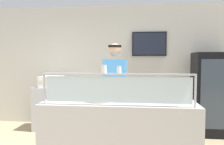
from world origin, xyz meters
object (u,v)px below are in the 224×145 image
(drink_fridge, at_px, (212,94))
(pizza_box_stack, at_px, (52,81))
(pepper_flake_shaker, at_px, (119,70))
(worker_figure, at_px, (115,90))
(pizza_tray, at_px, (99,99))
(pizza_server, at_px, (97,98))
(parmesan_shaker, at_px, (104,70))

(drink_fridge, relative_size, pizza_box_stack, 3.53)
(pepper_flake_shaker, bearing_deg, worker_figure, 98.43)
(pepper_flake_shaker, distance_m, worker_figure, 1.09)
(pizza_tray, relative_size, pizza_box_stack, 0.92)
(pizza_tray, relative_size, drink_fridge, 0.26)
(pizza_server, distance_m, parmesan_shaker, 0.51)
(pizza_tray, bearing_deg, pepper_flake_shaker, -46.83)
(pizza_server, relative_size, parmesan_shaker, 2.89)
(worker_figure, bearing_deg, drink_fridge, 29.06)
(pepper_flake_shaker, distance_m, drink_fridge, 2.70)
(pepper_flake_shaker, xyz_separation_m, pizza_box_stack, (-1.61, 1.99, -0.35))
(pizza_box_stack, bearing_deg, pizza_tray, -51.88)
(pizza_server, relative_size, pepper_flake_shaker, 3.32)
(parmesan_shaker, bearing_deg, drink_fridge, 47.54)
(drink_fridge, bearing_deg, pepper_flake_shaker, -129.61)
(pizza_tray, distance_m, pizza_box_stack, 2.12)
(parmesan_shaker, distance_m, drink_fridge, 2.81)
(pizza_tray, xyz_separation_m, pepper_flake_shaker, (0.30, -0.32, 0.41))
(pizza_tray, relative_size, parmesan_shaker, 4.40)
(pepper_flake_shaker, xyz_separation_m, worker_figure, (-0.15, 1.01, -0.37))
(pizza_server, relative_size, worker_figure, 0.16)
(worker_figure, xyz_separation_m, drink_fridge, (1.83, 1.02, -0.19))
(pizza_tray, distance_m, pizza_server, 0.03)
(pizza_server, xyz_separation_m, parmesan_shaker, (0.14, -0.30, 0.39))
(parmesan_shaker, bearing_deg, pizza_server, 114.88)
(pepper_flake_shaker, relative_size, drink_fridge, 0.05)
(worker_figure, distance_m, drink_fridge, 2.10)
(worker_figure, relative_size, drink_fridge, 1.08)
(pepper_flake_shaker, bearing_deg, drink_fridge, 50.39)
(pizza_tray, xyz_separation_m, worker_figure, (0.15, 0.69, 0.04))
(parmesan_shaker, distance_m, pepper_flake_shaker, 0.18)
(pizza_server, bearing_deg, parmesan_shaker, -80.86)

